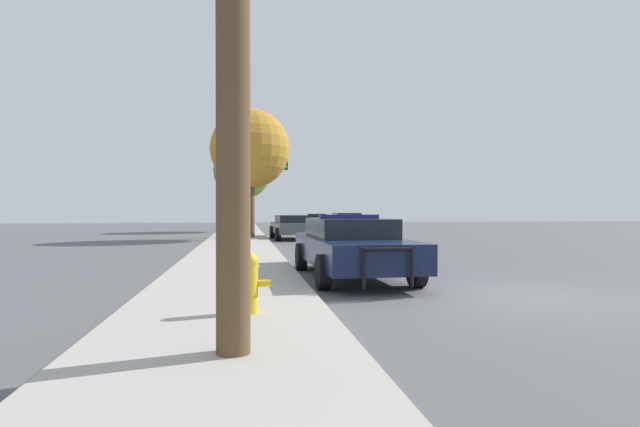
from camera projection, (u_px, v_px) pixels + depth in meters
name	position (u px, v px, depth m)	size (l,w,h in m)	color
ground_plane	(517.00, 297.00, 8.87)	(110.00, 110.00, 0.00)	#565659
sidewalk_left	(227.00, 301.00, 8.10)	(3.00, 110.00, 0.13)	#ADA89E
police_car	(351.00, 245.00, 11.47)	(2.21, 5.41, 1.45)	#141E3D
fire_hydrant	(249.00, 281.00, 6.86)	(0.59, 0.26, 0.84)	gold
utility_pole	(233.00, 14.00, 4.92)	(1.40, 0.34, 6.57)	brown
traffic_light	(256.00, 176.00, 28.13)	(3.08, 0.35, 4.77)	#424247
car_background_oncoming	(347.00, 223.00, 32.18)	(2.05, 3.96, 1.37)	#B7B7BC
car_background_distant	(316.00, 220.00, 43.22)	(2.27, 4.19, 1.24)	navy
car_background_midblock	(290.00, 226.00, 26.41)	(2.06, 4.27, 1.29)	#474C51
tree_sidewalk_mid	(250.00, 149.00, 26.23)	(4.18, 4.18, 6.76)	brown
tree_sidewalk_far	(242.00, 171.00, 36.08)	(4.16, 4.16, 6.37)	#4C3823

